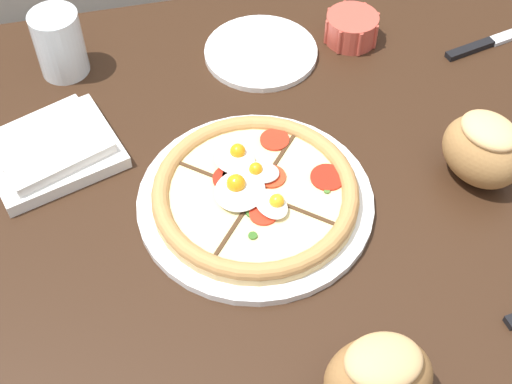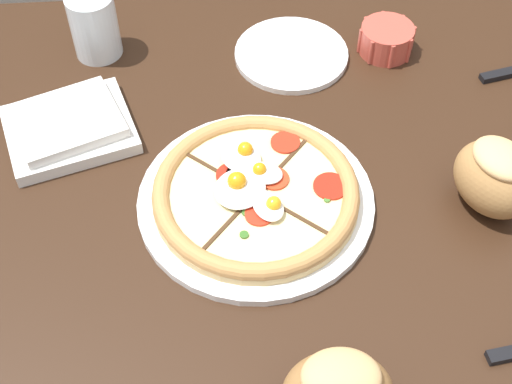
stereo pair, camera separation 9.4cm
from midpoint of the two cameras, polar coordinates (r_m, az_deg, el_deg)
name	(u,v)px [view 1 (the left image)]	position (r m, az deg, el deg)	size (l,w,h in m)	color
dining_table	(327,230)	(1.05, 3.15, -3.19)	(1.46, 0.96, 0.77)	#331E11
pizza	(256,197)	(0.95, -2.85, -0.55)	(0.32, 0.32, 0.05)	white
ramekin_bowl	(352,27)	(1.20, 5.41, 12.87)	(0.09, 0.09, 0.05)	#C64C3D
napkin_folded	(51,149)	(1.06, -18.55, 3.12)	(0.21, 0.20, 0.04)	silver
bread_piece_near	(483,149)	(0.99, 15.17, 3.17)	(0.13, 0.14, 0.10)	#B27F47
bread_piece_far	(379,376)	(0.78, 6.31, -14.69)	(0.12, 0.09, 0.11)	#A3703D
knife_main	(498,39)	(1.25, 16.78, 11.51)	(0.21, 0.06, 0.01)	silver
water_glass	(60,47)	(1.17, -17.66, 10.90)	(0.08, 0.08, 0.11)	white
side_saucer	(261,52)	(1.18, -1.93, 11.00)	(0.18, 0.18, 0.01)	white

